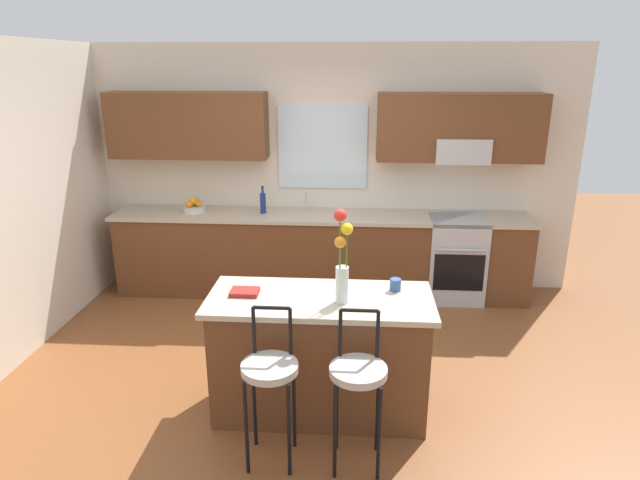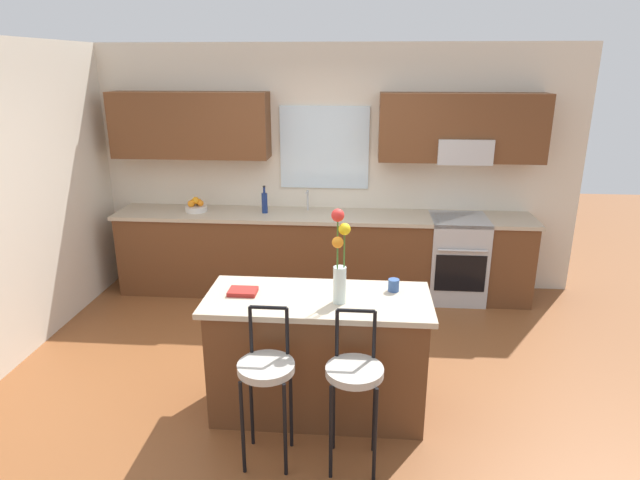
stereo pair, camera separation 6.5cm
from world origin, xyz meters
name	(u,v)px [view 2 (the right image)]	position (x,y,z in m)	size (l,w,h in m)	color
ground_plane	(306,372)	(0.00, 0.00, 0.00)	(14.00, 14.00, 0.00)	brown
wall_left	(12,202)	(-2.56, 0.30, 1.35)	(0.12, 4.60, 2.70)	beige
back_wall_assembly	(327,156)	(0.03, 1.99, 1.51)	(5.60, 0.50, 2.70)	beige
counter_run	(322,253)	(0.00, 1.70, 0.47)	(4.56, 0.64, 0.92)	brown
sink_faucet	(308,198)	(-0.18, 1.84, 1.06)	(0.02, 0.13, 0.23)	#B7BABC
oven_range	(456,258)	(1.47, 1.68, 0.46)	(0.60, 0.64, 0.92)	#B7BABC
kitchen_island	(318,354)	(0.14, -0.49, 0.46)	(1.59, 0.69, 0.92)	brown
bar_stool_near	(267,374)	(-0.13, -1.05, 0.64)	(0.36, 0.36, 1.04)	black
bar_stool_middle	(354,378)	(0.42, -1.05, 0.64)	(0.36, 0.36, 1.04)	black
flower_vase	(340,260)	(0.30, -0.57, 1.23)	(0.13, 0.14, 0.66)	silver
mug_ceramic	(394,285)	(0.68, -0.34, 0.97)	(0.08, 0.08, 0.09)	#33518C
cookbook	(243,292)	(-0.40, -0.48, 0.94)	(0.20, 0.15, 0.03)	maroon
fruit_bowl_oranges	(196,206)	(-1.41, 1.70, 0.98)	(0.24, 0.24, 0.16)	silver
bottle_olive_oil	(265,202)	(-0.63, 1.70, 1.04)	(0.06, 0.06, 0.30)	navy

